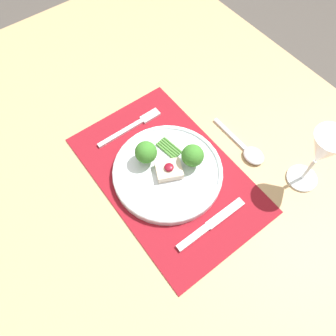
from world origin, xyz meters
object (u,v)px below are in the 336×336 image
Objects in this scene: knife at (207,227)px; wine_glass_near at (322,152)px; spoon at (250,152)px; dinner_plate at (168,168)px; fork at (134,125)px.

knife is 0.29m from wine_glass_near.
knife is 1.08× the size of spoon.
wine_glass_near reaches higher than knife.
dinner_plate reaches higher than spoon.
spoon is (-0.09, 0.21, 0.00)m from knife.
dinner_plate is 1.41× the size of fork.
wine_glass_near is (0.13, 0.05, 0.12)m from spoon.
dinner_plate is 0.34m from wine_glass_near.
spoon is (0.08, 0.20, -0.01)m from dinner_plate.
knife is at bearing -6.31° from dinner_plate.
knife is at bearing -99.22° from wine_glass_near.
fork is 0.31m from spoon.
wine_glass_near is at bearing 34.91° from fork.
wine_glass_near is at bearing 79.67° from knife.
knife is at bearing -2.33° from fork.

